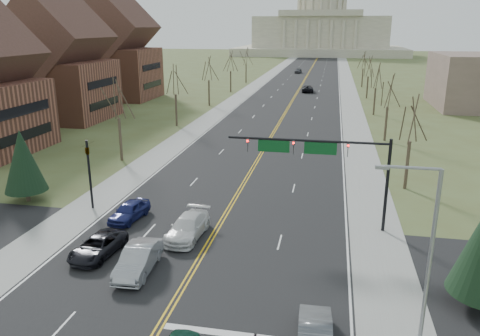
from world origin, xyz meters
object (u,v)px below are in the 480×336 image
at_px(car_sb_inner_lead, 138,260).
at_px(car_far_nb, 307,89).
at_px(street_light, 425,248).
at_px(signal_mast, 319,155).
at_px(car_far_sb, 298,71).
at_px(signal_left, 89,167).
at_px(car_sb_outer_lead, 98,246).
at_px(car_sb_outer_second, 129,211).
at_px(car_nb_outer_lead, 315,332).
at_px(car_sb_inner_second, 188,227).

xyz_separation_m(car_sb_inner_lead, car_far_nb, (5.62, 87.81, -0.05)).
distance_m(street_light, car_sb_inner_lead, 17.12).
xyz_separation_m(signal_mast, street_light, (5.29, -13.50, -0.54)).
bearing_deg(car_far_sb, signal_left, -87.00).
relative_size(signal_mast, car_sb_inner_lead, 2.38).
relative_size(signal_left, car_sb_outer_lead, 1.23).
bearing_deg(car_sb_outer_second, car_far_sb, 95.93).
height_order(signal_mast, car_nb_outer_lead, signal_mast).
xyz_separation_m(car_sb_inner_lead, car_far_sb, (-0.13, 134.50, -0.04)).
distance_m(street_light, car_far_sb, 139.57).
height_order(car_sb_inner_lead, car_far_nb, car_sb_inner_lead).
xyz_separation_m(street_light, car_far_nb, (-10.42, 91.87, -4.43)).
bearing_deg(car_sb_inner_lead, car_sb_outer_second, 114.35).
distance_m(car_sb_outer_lead, car_far_nb, 86.76).
relative_size(signal_mast, car_far_sb, 2.59).
bearing_deg(signal_mast, signal_left, 180.00).
relative_size(signal_mast, car_nb_outer_lead, 2.61).
xyz_separation_m(signal_mast, car_sb_inner_second, (-9.22, -3.94, -4.96)).
relative_size(street_light, car_sb_outer_second, 2.05).
bearing_deg(car_sb_inner_lead, car_sb_outer_lead, 153.45).
bearing_deg(signal_left, car_nb_outer_lead, -36.87).
xyz_separation_m(car_sb_outer_second, car_far_nb, (9.66, 80.10, 0.03)).
relative_size(car_nb_outer_lead, car_far_sb, 0.99).
bearing_deg(car_sb_inner_lead, signal_left, 127.71).
relative_size(signal_mast, car_sb_outer_lead, 2.49).
xyz_separation_m(signal_mast, car_far_nb, (-5.13, 78.37, -4.96)).
bearing_deg(car_sb_outer_second, street_light, -22.69).
relative_size(car_sb_inner_lead, car_far_nb, 0.90).
relative_size(signal_left, car_sb_inner_lead, 1.18).
bearing_deg(car_far_sb, signal_mast, -78.34).
bearing_deg(signal_left, street_light, -29.12).
height_order(car_sb_inner_lead, car_sb_outer_lead, car_sb_inner_lead).
height_order(signal_left, car_nb_outer_lead, signal_left).
bearing_deg(car_sb_inner_second, street_light, -30.45).
bearing_deg(signal_left, car_sb_inner_lead, -49.03).
distance_m(signal_left, street_light, 27.78).
height_order(car_sb_outer_second, car_far_nb, car_far_nb).
distance_m(car_sb_outer_second, car_far_sb, 126.85).
bearing_deg(car_sb_outer_lead, car_far_sb, 94.27).
bearing_deg(car_sb_inner_second, car_sb_inner_lead, -102.64).
bearing_deg(signal_left, car_far_sb, 86.31).
height_order(car_sb_outer_lead, car_far_sb, car_far_sb).
xyz_separation_m(car_sb_inner_lead, car_sb_outer_second, (-4.03, 7.71, -0.09)).
height_order(street_light, car_sb_outer_lead, street_light).
relative_size(car_nb_outer_lead, car_sb_outer_second, 1.05).
xyz_separation_m(car_sb_outer_lead, car_sb_outer_second, (-0.46, 6.17, 0.08)).
relative_size(signal_left, car_far_nb, 1.06).
height_order(signal_mast, car_sb_outer_lead, signal_mast).
bearing_deg(car_nb_outer_lead, signal_left, -39.12).
xyz_separation_m(car_sb_inner_second, car_far_sb, (-1.66, 129.00, 0.01)).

